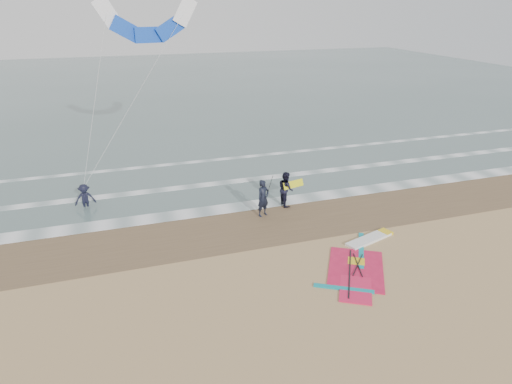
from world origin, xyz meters
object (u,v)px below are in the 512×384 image
object	(u,v)px
person_standing	(263,198)
surf_kite	(147,24)
person_wading	(84,193)
windsurf_rig	(361,260)
person_walking	(286,189)

from	to	relation	value
person_standing	surf_kite	bearing A→B (deg)	96.47
person_wading	surf_kite	xyz separation A→B (m)	(4.53, 3.85, 8.45)
windsurf_rig	person_standing	xyz separation A→B (m)	(-2.59, 5.69, 0.96)
person_walking	person_wading	distance (m)	11.01
windsurf_rig	person_standing	world-z (taller)	person_standing
windsurf_rig	person_walking	distance (m)	6.71
windsurf_rig	surf_kite	xyz separation A→B (m)	(-7.00, 13.55, 9.26)
windsurf_rig	person_walking	world-z (taller)	person_walking
person_walking	surf_kite	world-z (taller)	surf_kite
surf_kite	person_walking	bearing A→B (deg)	-49.20
person_walking	surf_kite	distance (m)	12.42
person_wading	surf_kite	distance (m)	10.33
person_standing	surf_kite	xyz separation A→B (m)	(-4.41, 7.86, 8.30)
person_wading	surf_kite	size ratio (longest dim) A/B	0.17
person_wading	windsurf_rig	bearing A→B (deg)	-44.96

